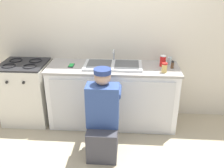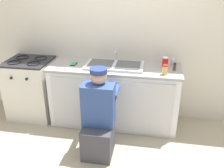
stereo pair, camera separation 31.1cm
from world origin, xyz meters
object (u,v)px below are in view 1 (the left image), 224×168
Objects in this scene: sink_double_basin at (113,65)px; soda_cup_red at (163,61)px; plumber_person at (103,121)px; spice_bottle_pepper at (172,65)px; condiment_jar at (164,68)px; cell_phone at (71,65)px; water_glass at (169,61)px; stove_range at (27,92)px.

sink_double_basin is 5.26× the size of soda_cup_red.
plumber_person reaches higher than soda_cup_red.
spice_bottle_pepper is (0.88, 0.71, 0.48)m from plumber_person.
soda_cup_red is at bearing 88.48° from condiment_jar.
cell_phone is 1.40× the size of water_glass.
sink_double_basin is 5.71× the size of cell_phone.
soda_cup_red is at bearing -138.62° from water_glass.
soda_cup_red is (0.69, 0.06, 0.06)m from sink_double_basin.
condiment_jar reaches higher than stove_range.
cell_phone is (-1.39, -0.00, -0.04)m from spice_bottle_pepper.
condiment_jar is (-0.13, -0.16, 0.01)m from spice_bottle_pepper.
spice_bottle_pepper is at bearing 51.29° from condiment_jar.
soda_cup_red is at bearing 1.80° from stove_range.
condiment_jar is (0.75, 0.54, 0.49)m from plumber_person.
water_glass is (0.87, 0.88, 0.48)m from plumber_person.
cell_phone is 1.09× the size of condiment_jar.
sink_double_basin reaches higher than cell_phone.
cell_phone is at bearing -1.31° from stove_range.
plumber_person is at bearing -54.36° from cell_phone.
soda_cup_red reaches higher than water_glass.
sink_double_basin reaches higher than stove_range.
plumber_person is at bearing -141.40° from spice_bottle_pepper.
condiment_jar is 0.24m from soda_cup_red.
plumber_person reaches higher than stove_range.
condiment_jar is at bearing 35.82° from plumber_person.
cell_phone is 1.38m from water_glass.
soda_cup_red reaches higher than stove_range.
soda_cup_red is (-0.12, 0.08, 0.02)m from spice_bottle_pepper.
plumber_person reaches higher than water_glass.
condiment_jar is at bearing -5.12° from stove_range.
sink_double_basin reaches higher than spice_bottle_pepper.
cell_phone is (-0.58, -0.02, -0.01)m from sink_double_basin.
plumber_person is (1.21, -0.72, 0.01)m from stove_range.
soda_cup_red is at bearing 45.80° from plumber_person.
spice_bottle_pepper is 0.21m from condiment_jar.
stove_range is at bearing -179.90° from sink_double_basin.
sink_double_basin reaches higher than condiment_jar.
spice_bottle_pepper is 1.39m from cell_phone.
water_glass reaches higher than stove_range.
plumber_person is 11.04× the size of water_glass.
water_glass is at bearing 95.37° from spice_bottle_pepper.
plumber_person is at bearing -95.98° from sink_double_basin.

